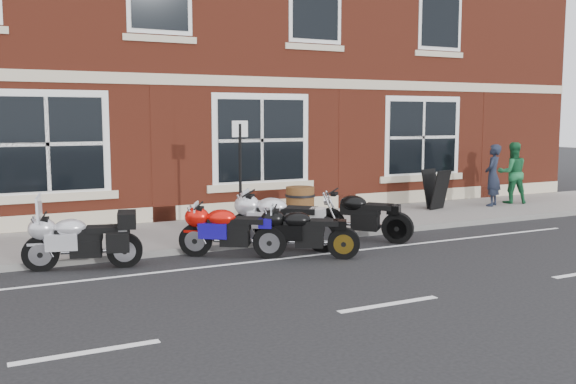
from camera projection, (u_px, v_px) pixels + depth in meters
name	position (u px, v px, depth m)	size (l,w,h in m)	color
ground	(290.00, 261.00, 11.42)	(80.00, 80.00, 0.00)	black
sidewalk	(228.00, 231.00, 14.08)	(30.00, 3.00, 0.12)	slate
kerb	(257.00, 243.00, 12.68)	(30.00, 0.16, 0.12)	slate
pub_building	(138.00, 6.00, 20.03)	(24.00, 12.00, 12.00)	maroon
moto_touring_silver	(79.00, 239.00, 10.72)	(1.91, 0.67, 1.28)	black
moto_sport_red	(230.00, 229.00, 11.65)	(1.71, 1.23, 0.89)	black
moto_sport_black	(305.00, 231.00, 11.59)	(1.66, 1.15, 0.86)	black
moto_sport_silver	(282.00, 219.00, 12.39)	(1.70, 1.67, 1.01)	black
moto_naked_black	(362.00, 214.00, 13.23)	(1.42, 1.72, 0.94)	black
pedestrian_left	(493.00, 175.00, 17.47)	(0.61, 0.40, 1.68)	black
pedestrian_right	(512.00, 173.00, 18.03)	(0.84, 0.65, 1.72)	#1C6538
a_board_sign	(436.00, 189.00, 16.93)	(0.63, 0.42, 1.05)	black
barrel_planter	(300.00, 203.00, 15.17)	(0.71, 0.71, 0.78)	#4D2214
parking_sign	(240.00, 169.00, 13.19)	(0.33, 0.06, 2.35)	black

